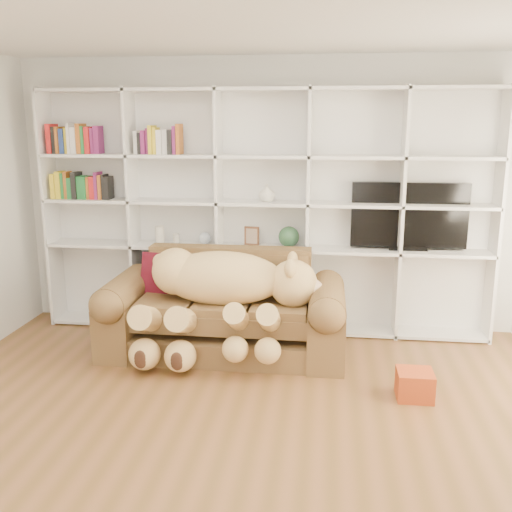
# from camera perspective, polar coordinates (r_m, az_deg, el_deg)

# --- Properties ---
(floor) EXTENTS (5.00, 5.00, 0.00)m
(floor) POSITION_cam_1_polar(r_m,az_deg,el_deg) (3.87, -3.40, -19.14)
(floor) COLOR brown
(floor) RESTS_ON ground
(ceiling) EXTENTS (5.00, 5.00, 0.00)m
(ceiling) POSITION_cam_1_polar(r_m,az_deg,el_deg) (3.33, -4.09, 24.14)
(ceiling) COLOR white
(ceiling) RESTS_ON wall_back
(wall_back) EXTENTS (5.00, 0.02, 2.70)m
(wall_back) POSITION_cam_1_polar(r_m,az_deg,el_deg) (5.79, 0.97, 6.09)
(wall_back) COLOR silver
(wall_back) RESTS_ON floor
(bookshelf) EXTENTS (4.43, 0.35, 2.40)m
(bookshelf) POSITION_cam_1_polar(r_m,az_deg,el_deg) (5.69, -1.61, 5.51)
(bookshelf) COLOR silver
(bookshelf) RESTS_ON floor
(sofa) EXTENTS (2.18, 0.94, 0.91)m
(sofa) POSITION_cam_1_polar(r_m,az_deg,el_deg) (5.26, -3.15, -5.92)
(sofa) COLOR brown
(sofa) RESTS_ON floor
(teddy_bear) EXTENTS (1.62, 0.89, 0.94)m
(teddy_bear) POSITION_cam_1_polar(r_m,az_deg,el_deg) (5.00, -3.49, -3.47)
(teddy_bear) COLOR #DCB26E
(teddy_bear) RESTS_ON sofa
(throw_pillow) EXTENTS (0.44, 0.29, 0.43)m
(throw_pillow) POSITION_cam_1_polar(r_m,az_deg,el_deg) (5.45, -9.22, -1.85)
(throw_pillow) COLOR #580F18
(throw_pillow) RESTS_ON sofa
(gift_box) EXTENTS (0.27, 0.26, 0.22)m
(gift_box) POSITION_cam_1_polar(r_m,az_deg,el_deg) (4.64, 15.58, -12.29)
(gift_box) COLOR #B03F17
(gift_box) RESTS_ON floor
(tv) EXTENTS (1.10, 0.18, 0.65)m
(tv) POSITION_cam_1_polar(r_m,az_deg,el_deg) (5.68, 15.05, 3.84)
(tv) COLOR black
(tv) RESTS_ON bookshelf
(picture_frame) EXTENTS (0.15, 0.05, 0.19)m
(picture_frame) POSITION_cam_1_polar(r_m,az_deg,el_deg) (5.67, -0.43, 2.03)
(picture_frame) COLOR #55311D
(picture_frame) RESTS_ON bookshelf
(green_vase) EXTENTS (0.21, 0.21, 0.21)m
(green_vase) POSITION_cam_1_polar(r_m,az_deg,el_deg) (5.63, 3.30, 1.94)
(green_vase) COLOR #2D5736
(green_vase) RESTS_ON bookshelf
(figurine_tall) EXTENTS (0.12, 0.12, 0.18)m
(figurine_tall) POSITION_cam_1_polar(r_m,az_deg,el_deg) (5.87, -9.60, 2.11)
(figurine_tall) COLOR beige
(figurine_tall) RESTS_ON bookshelf
(figurine_short) EXTENTS (0.07, 0.07, 0.11)m
(figurine_short) POSITION_cam_1_polar(r_m,az_deg,el_deg) (5.83, -8.00, 1.72)
(figurine_short) COLOR beige
(figurine_short) RESTS_ON bookshelf
(snow_globe) EXTENTS (0.12, 0.12, 0.12)m
(snow_globe) POSITION_cam_1_polar(r_m,az_deg,el_deg) (5.76, -5.12, 1.79)
(snow_globe) COLOR silver
(snow_globe) RESTS_ON bookshelf
(shelf_vase) EXTENTS (0.17, 0.17, 0.17)m
(shelf_vase) POSITION_cam_1_polar(r_m,az_deg,el_deg) (5.58, 1.09, 6.35)
(shelf_vase) COLOR silver
(shelf_vase) RESTS_ON bookshelf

